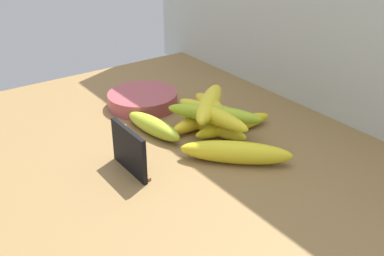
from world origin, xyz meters
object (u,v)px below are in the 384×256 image
at_px(banana_4, 236,152).
at_px(banana_5, 213,109).
at_px(banana_1, 214,127).
at_px(fruit_bowl, 143,100).
at_px(banana_6, 212,115).
at_px(chalkboard_sign, 129,152).
at_px(banana_7, 214,114).
at_px(banana_3, 202,119).
at_px(banana_0, 153,126).
at_px(banana_2, 233,125).
at_px(banana_8, 210,103).

relative_size(banana_4, banana_5, 1.30).
relative_size(banana_1, banana_4, 0.76).
bearing_deg(fruit_bowl, banana_6, 9.92).
bearing_deg(banana_4, chalkboard_sign, -117.10).
bearing_deg(banana_7, banana_4, -16.43).
xyz_separation_m(banana_3, banana_7, (0.05, -0.01, 0.03)).
height_order(banana_3, banana_4, banana_4).
bearing_deg(banana_0, banana_3, 73.28).
relative_size(banana_2, banana_6, 0.97).
xyz_separation_m(banana_2, banana_3, (-0.06, -0.04, 0.00)).
relative_size(banana_5, banana_8, 0.84).
relative_size(banana_3, banana_6, 0.87).
bearing_deg(chalkboard_sign, banana_1, 96.64).
bearing_deg(banana_7, fruit_bowl, -168.76).
height_order(banana_0, banana_6, banana_6).
distance_m(fruit_bowl, banana_6, 0.22).
bearing_deg(banana_3, banana_6, -13.69).
xyz_separation_m(banana_5, banana_6, (0.02, -0.02, -0.00)).
bearing_deg(banana_7, banana_2, 76.81).
height_order(banana_7, banana_8, banana_8).
height_order(fruit_bowl, banana_2, same).
bearing_deg(banana_3, fruit_bowl, -163.57).
height_order(banana_1, banana_2, same).
bearing_deg(banana_0, banana_5, 62.07).
bearing_deg(banana_2, banana_5, -136.36).
relative_size(banana_2, banana_7, 0.94).
relative_size(banana_0, banana_3, 0.94).
distance_m(chalkboard_sign, banana_0, 0.15).
distance_m(banana_4, banana_6, 0.11).
relative_size(banana_2, banana_5, 1.17).
xyz_separation_m(banana_2, banana_6, (-0.01, -0.05, 0.03)).
xyz_separation_m(banana_0, banana_8, (0.04, 0.11, 0.04)).
bearing_deg(banana_2, banana_0, -122.64).
bearing_deg(banana_8, banana_0, -110.13).
distance_m(banana_3, banana_7, 0.06).
xyz_separation_m(fruit_bowl, banana_4, (0.32, 0.01, 0.00)).
xyz_separation_m(banana_0, banana_4, (0.18, 0.06, 0.00)).
xyz_separation_m(banana_4, banana_5, (-0.13, 0.04, 0.03)).
relative_size(chalkboard_sign, banana_8, 0.58).
height_order(banana_3, banana_6, banana_6).
bearing_deg(banana_1, banana_5, 146.41).
bearing_deg(banana_5, banana_1, -33.59).
relative_size(chalkboard_sign, banana_1, 0.70).
bearing_deg(banana_6, banana_2, 77.22).
xyz_separation_m(fruit_bowl, banana_1, (0.21, 0.05, -0.00)).
height_order(banana_3, banana_7, banana_7).
xyz_separation_m(banana_3, banana_8, (0.01, 0.01, 0.04)).
distance_m(banana_0, banana_3, 0.11).
relative_size(banana_5, banana_6, 0.83).
xyz_separation_m(banana_0, banana_3, (0.03, 0.10, -0.00)).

